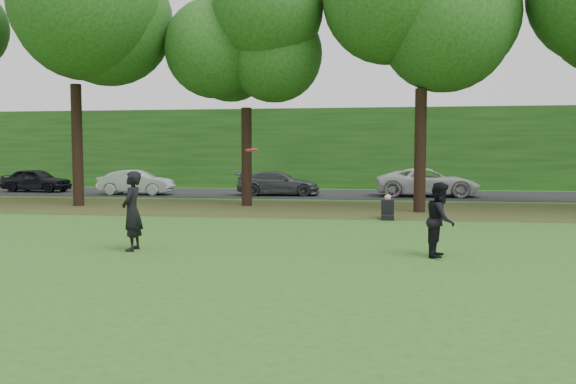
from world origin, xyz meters
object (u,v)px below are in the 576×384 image
at_px(player_right, 441,220).
at_px(frisbee, 251,150).
at_px(seated_person, 388,210).
at_px(player_left, 132,211).

distance_m(player_right, frisbee, 4.35).
distance_m(frisbee, seated_person, 8.03).
bearing_deg(player_right, frisbee, 107.99).
bearing_deg(player_right, seated_person, 21.34).
height_order(player_right, seated_person, player_right).
bearing_deg(frisbee, player_left, 178.29).
bearing_deg(seated_person, player_left, -130.12).
relative_size(player_left, player_right, 1.13).
xyz_separation_m(player_left, player_right, (6.87, 0.20, -0.11)).
bearing_deg(player_left, frisbee, 83.34).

